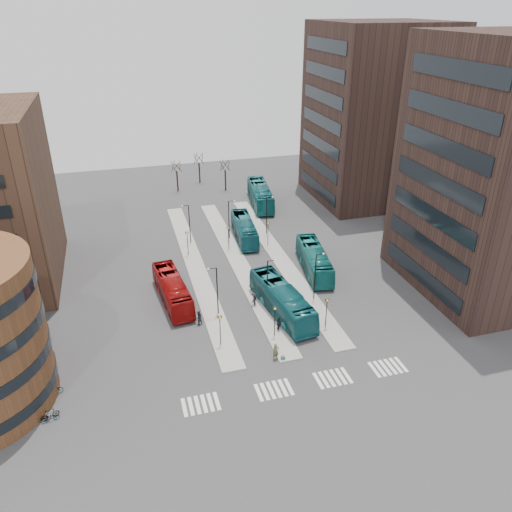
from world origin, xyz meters
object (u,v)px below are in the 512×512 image
object	(u,v)px
suitcase	(283,358)
commuter_a	(199,318)
teal_bus_c	(314,260)
bicycle_mid	(50,414)
teal_bus_a	(282,300)
red_bus	(172,290)
bicycle_far	(53,391)
commuter_b	(279,324)
traveller	(276,352)
teal_bus_d	(260,195)
bicycle_near	(50,418)
commuter_c	(254,299)
teal_bus_b	(244,229)

from	to	relation	value
suitcase	commuter_a	size ratio (longest dim) A/B	0.29
teal_bus_c	bicycle_mid	size ratio (longest dim) A/B	7.36
teal_bus_a	teal_bus_c	distance (m)	11.38
teal_bus_c	red_bus	bearing A→B (deg)	-163.64
bicycle_mid	bicycle_far	xyz separation A→B (m)	(0.00, 3.08, 0.00)
commuter_b	bicycle_mid	world-z (taller)	commuter_b
traveller	bicycle_mid	bearing A→B (deg)	175.01
commuter_b	bicycle_far	size ratio (longest dim) A/B	0.93
commuter_a	teal_bus_d	bearing A→B (deg)	-135.22
suitcase	bicycle_near	xyz separation A→B (m)	(-22.20, -2.34, 0.15)
bicycle_far	bicycle_near	bearing A→B (deg)	163.32
teal_bus_d	traveller	distance (m)	43.79
commuter_c	commuter_b	bearing A→B (deg)	54.92
commuter_c	bicycle_mid	bearing A→B (deg)	-17.55
commuter_b	teal_bus_d	bearing A→B (deg)	-15.63
teal_bus_b	bicycle_near	distance (m)	41.08
commuter_a	bicycle_far	world-z (taller)	commuter_a
teal_bus_b	bicycle_far	xyz separation A→B (m)	(-25.87, -28.50, -1.08)
commuter_c	bicycle_near	world-z (taller)	commuter_c
commuter_a	bicycle_near	size ratio (longest dim) A/B	1.14
bicycle_mid	suitcase	bearing A→B (deg)	-105.83
commuter_b	commuter_a	bearing A→B (deg)	63.86
teal_bus_c	traveller	xyz separation A→B (m)	(-10.78, -16.60, -0.70)
teal_bus_b	traveller	world-z (taller)	teal_bus_b
teal_bus_d	commuter_b	world-z (taller)	teal_bus_d
traveller	bicycle_near	bearing A→B (deg)	175.81
suitcase	teal_bus_b	world-z (taller)	teal_bus_b
bicycle_mid	bicycle_far	distance (m)	3.08
teal_bus_a	commuter_c	xyz separation A→B (m)	(-2.72, 2.33, -0.86)
red_bus	bicycle_far	xyz separation A→B (m)	(-12.90, -13.37, -1.11)
teal_bus_c	commuter_c	xyz separation A→B (m)	(-10.19, -6.25, -0.75)
teal_bus_a	commuter_b	size ratio (longest dim) A/B	7.30
commuter_b	bicycle_mid	distance (m)	24.41
red_bus	traveller	bearing A→B (deg)	-64.14
teal_bus_c	bicycle_near	bearing A→B (deg)	-140.26
teal_bus_a	commuter_a	distance (m)	9.83
red_bus	teal_bus_d	world-z (taller)	teal_bus_d
teal_bus_b	teal_bus_d	distance (m)	14.72
teal_bus_c	commuter_c	world-z (taller)	teal_bus_c
teal_bus_c	bicycle_far	xyz separation A→B (m)	(-32.31, -15.91, -1.16)
commuter_b	suitcase	bearing A→B (deg)	164.30
teal_bus_a	teal_bus_c	bearing A→B (deg)	41.18
bicycle_near	teal_bus_d	bearing A→B (deg)	-46.90
teal_bus_b	commuter_a	world-z (taller)	teal_bus_b
suitcase	teal_bus_b	distance (m)	29.80
teal_bus_d	bicycle_far	world-z (taller)	teal_bus_d
bicycle_mid	bicycle_far	bearing A→B (deg)	-21.06
suitcase	commuter_c	xyz separation A→B (m)	(-0.07, 10.70, 0.64)
teal_bus_a	bicycle_far	distance (m)	25.93
bicycle_near	teal_bus_c	bearing A→B (deg)	-70.49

